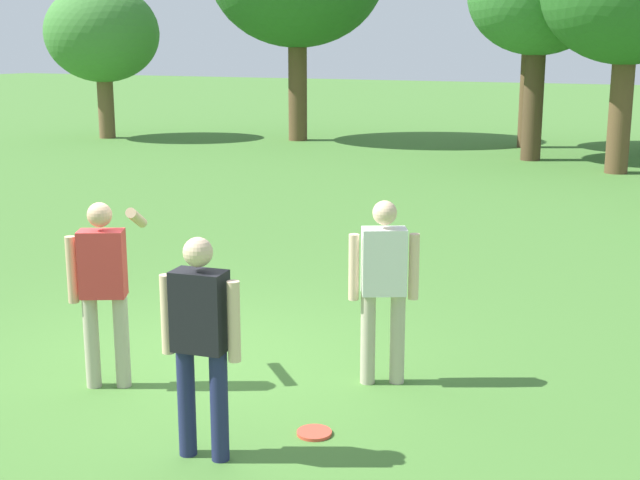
{
  "coord_description": "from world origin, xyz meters",
  "views": [
    {
      "loc": [
        4.44,
        -6.41,
        2.95
      ],
      "look_at": [
        0.73,
        1.28,
        1.0
      ],
      "focal_mm": 48.75,
      "sensor_mm": 36.0,
      "label": 1
    }
  ],
  "objects_px": {
    "person_bystander": "(201,334)",
    "person_thrower": "(104,280)",
    "frisbee": "(314,433)",
    "tree_tall_left": "(102,34)",
    "person_catcher": "(384,280)"
  },
  "relations": [
    {
      "from": "frisbee",
      "to": "tree_tall_left",
      "type": "relative_size",
      "value": 0.06
    },
    {
      "from": "person_bystander",
      "to": "person_thrower",
      "type": "bearing_deg",
      "value": 152.59
    },
    {
      "from": "person_thrower",
      "to": "frisbee",
      "type": "distance_m",
      "value": 2.26
    },
    {
      "from": "frisbee",
      "to": "tree_tall_left",
      "type": "xyz_separation_m",
      "value": [
        -15.29,
        16.32,
        3.18
      ]
    },
    {
      "from": "person_catcher",
      "to": "person_bystander",
      "type": "height_order",
      "value": "same"
    },
    {
      "from": "person_catcher",
      "to": "person_bystander",
      "type": "relative_size",
      "value": 1.0
    },
    {
      "from": "person_thrower",
      "to": "tree_tall_left",
      "type": "relative_size",
      "value": 0.35
    },
    {
      "from": "person_catcher",
      "to": "person_bystander",
      "type": "distance_m",
      "value": 1.99
    },
    {
      "from": "frisbee",
      "to": "tree_tall_left",
      "type": "bearing_deg",
      "value": 133.13
    },
    {
      "from": "person_catcher",
      "to": "frisbee",
      "type": "distance_m",
      "value": 1.52
    },
    {
      "from": "person_thrower",
      "to": "frisbee",
      "type": "relative_size",
      "value": 6.05
    },
    {
      "from": "frisbee",
      "to": "person_bystander",
      "type": "bearing_deg",
      "value": -129.37
    },
    {
      "from": "person_catcher",
      "to": "tree_tall_left",
      "type": "bearing_deg",
      "value": 135.47
    },
    {
      "from": "frisbee",
      "to": "person_thrower",
      "type": "bearing_deg",
      "value": 177.37
    },
    {
      "from": "person_bystander",
      "to": "tree_tall_left",
      "type": "relative_size",
      "value": 0.35
    }
  ]
}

